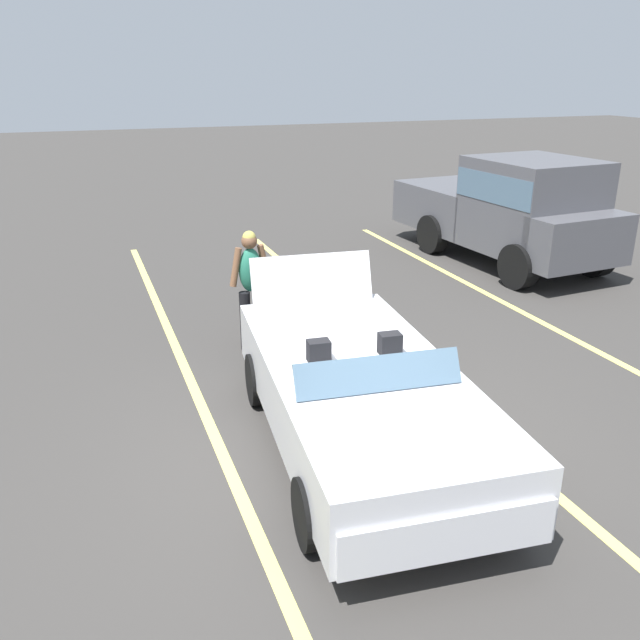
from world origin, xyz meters
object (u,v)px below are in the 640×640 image
Objects in this scene: suitcase_medium_bright at (334,304)px; traveler_person at (251,284)px; suitcase_large_black at (288,283)px; suitcase_small_carryon at (294,312)px; parked_pickup_truck_far at (514,209)px; convertible_car at (366,407)px.

suitcase_medium_bright is 0.38× the size of traveler_person.
suitcase_large_black is 1.08m from suitcase_small_carryon.
parked_pickup_truck_far is at bearing -176.64° from suitcase_small_carryon.
convertible_car is 0.84× the size of parked_pickup_truck_far.
suitcase_small_carryon is 0.47× the size of traveler_person.
convertible_car is at bearing -2.91° from traveler_person.
suitcase_medium_bright is 4.90m from parked_pickup_truck_far.
convertible_car is 6.93× the size of suitcase_medium_bright.
suitcase_large_black is 0.95× the size of suitcase_small_carryon.
traveler_person is (0.46, -1.39, 0.62)m from suitcase_medium_bright.
traveler_person reaches higher than suitcase_small_carryon.
traveler_person is at bearing -168.96° from convertible_car.
convertible_car is 2.60× the size of traveler_person.
suitcase_medium_bright is 1.59m from traveler_person.
traveler_person is (1.55, -1.02, 0.56)m from suitcase_large_black.
traveler_person reaches higher than suitcase_large_black.
suitcase_large_black is 1.19× the size of suitcase_medium_bright.
suitcase_small_carryon is at bearing -32.76° from suitcase_medium_bright.
convertible_car is at bearing -49.66° from parked_pickup_truck_far.
suitcase_small_carryon reaches higher than suitcase_large_black.
suitcase_large_black is at bearing -99.94° from suitcase_medium_bright.
traveler_person reaches higher than suitcase_medium_bright.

